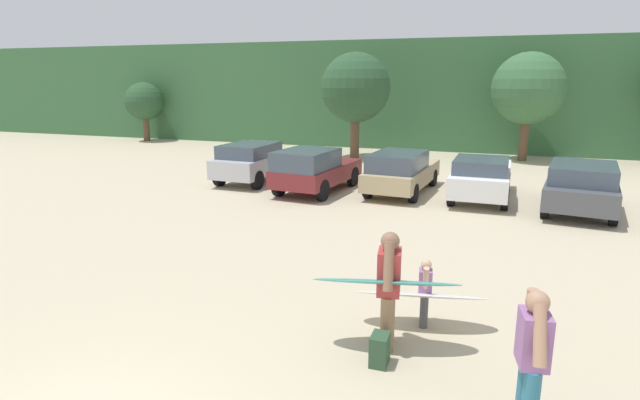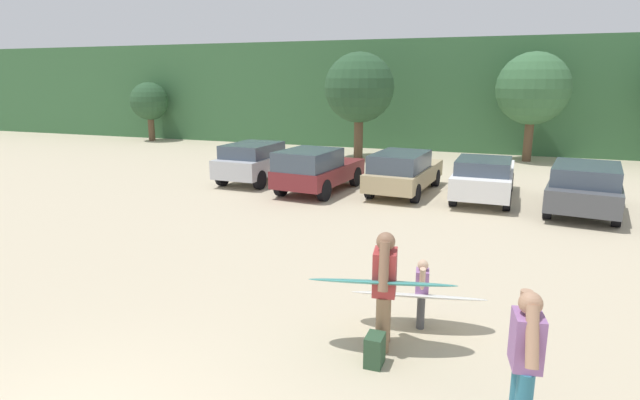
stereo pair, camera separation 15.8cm
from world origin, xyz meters
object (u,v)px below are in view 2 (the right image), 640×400
at_px(parked_car_silver, 256,161).
at_px(person_companion, 525,354).
at_px(parked_car_tan, 403,171).
at_px(surfboard_white, 419,296).
at_px(parked_car_maroon, 316,169).
at_px(parked_car_white, 484,177).
at_px(surfboard_teal, 382,283).
at_px(backpack_dropped, 375,350).
at_px(parked_car_dark_gray, 585,186).
at_px(person_child, 422,289).
at_px(person_adult, 384,283).

xyz_separation_m(parked_car_silver, person_companion, (9.45, -11.97, 0.13)).
distance_m(parked_car_tan, surfboard_white, 10.01).
bearing_deg(parked_car_maroon, parked_car_white, -73.84).
xyz_separation_m(surfboard_teal, backpack_dropped, (0.03, -0.48, -0.82)).
relative_size(parked_car_silver, backpack_dropped, 8.95).
distance_m(person_companion, surfboard_teal, 2.28).
height_order(parked_car_dark_gray, person_companion, person_companion).
relative_size(parked_car_maroon, backpack_dropped, 9.37).
bearing_deg(backpack_dropped, person_companion, -21.52).
relative_size(person_child, surfboard_white, 0.50).
distance_m(parked_car_maroon, parked_car_dark_gray, 8.50).
relative_size(parked_car_white, surfboard_white, 2.05).
height_order(person_adult, surfboard_white, person_adult).
height_order(person_adult, person_child, person_adult).
relative_size(parked_car_maroon, surfboard_teal, 1.88).
xyz_separation_m(person_companion, surfboard_teal, (-1.92, 1.22, 0.09)).
distance_m(parked_car_tan, person_adult, 10.73).
relative_size(parked_car_dark_gray, person_companion, 2.67).
distance_m(parked_car_dark_gray, backpack_dropped, 11.06).
xyz_separation_m(parked_car_white, person_adult, (-0.90, -10.61, 0.25)).
distance_m(parked_car_maroon, parked_car_white, 5.67).
xyz_separation_m(parked_car_silver, parked_car_white, (8.45, -0.07, -0.06)).
height_order(parked_car_silver, person_companion, person_companion).
height_order(parked_car_dark_gray, backpack_dropped, parked_car_dark_gray).
bearing_deg(person_child, parked_car_silver, -59.63).
xyz_separation_m(parked_car_silver, backpack_dropped, (7.56, -11.22, -0.60)).
relative_size(person_adult, person_companion, 1.06).
distance_m(parked_car_white, person_adult, 10.65).
bearing_deg(parked_car_dark_gray, backpack_dropped, 167.93).
xyz_separation_m(person_adult, surfboard_teal, (-0.02, -0.06, 0.03)).
relative_size(parked_car_silver, person_companion, 2.39).
bearing_deg(person_companion, parked_car_maroon, -67.65).
xyz_separation_m(parked_car_silver, person_child, (7.98, -9.82, -0.19)).
xyz_separation_m(person_adult, person_child, (0.42, 0.87, -0.37)).
bearing_deg(parked_car_maroon, parked_car_tan, -65.81).
bearing_deg(person_companion, backpack_dropped, -30.24).
bearing_deg(parked_car_silver, backpack_dropped, -143.45).
height_order(parked_car_tan, person_child, parked_car_tan).
distance_m(parked_car_silver, surfboard_white, 12.67).
bearing_deg(parked_car_tan, person_child, -162.22).
height_order(parked_car_dark_gray, person_adult, person_adult).
distance_m(person_companion, surfboard_white, 2.62).
height_order(person_adult, backpack_dropped, person_adult).
distance_m(parked_car_tan, parked_car_dark_gray, 5.65).
bearing_deg(parked_car_maroon, surfboard_white, -143.84).
xyz_separation_m(parked_car_maroon, parked_car_white, (5.59, 0.97, -0.07)).
bearing_deg(surfboard_teal, backpack_dropped, 80.23).
relative_size(parked_car_maroon, parked_car_dark_gray, 0.94).
height_order(parked_car_tan, person_companion, person_companion).
bearing_deg(person_adult, parked_car_tan, -89.12).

